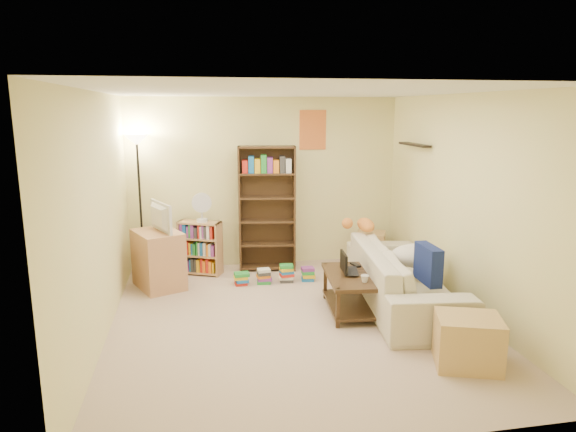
{
  "coord_description": "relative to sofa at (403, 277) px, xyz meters",
  "views": [
    {
      "loc": [
        -1.05,
        -5.29,
        2.32
      ],
      "look_at": [
        0.06,
        0.71,
        1.05
      ],
      "focal_mm": 32.0,
      "sensor_mm": 36.0,
      "label": 1
    }
  ],
  "objects": [
    {
      "name": "room",
      "position": [
        -1.37,
        -0.22,
        1.27
      ],
      "size": [
        4.5,
        4.54,
        2.52
      ],
      "color": "#CBAD98",
      "rests_on": "ground"
    },
    {
      "name": "sofa",
      "position": [
        0.0,
        0.0,
        0.0
      ],
      "size": [
        2.61,
        1.48,
        0.7
      ],
      "primitive_type": "imported",
      "rotation": [
        0.0,
        0.0,
        1.46
      ],
      "color": "beige",
      "rests_on": "ground"
    },
    {
      "name": "navy_pillow",
      "position": [
        0.05,
        -0.53,
        0.32
      ],
      "size": [
        0.15,
        0.46,
        0.41
      ],
      "primitive_type": "cube",
      "rotation": [
        0.0,
        0.0,
        1.56
      ],
      "color": "navy",
      "rests_on": "sofa"
    },
    {
      "name": "cream_blanket",
      "position": [
        0.18,
        0.04,
        0.25
      ],
      "size": [
        0.64,
        0.46,
        0.28
      ],
      "primitive_type": "ellipsoid",
      "color": "silver",
      "rests_on": "sofa"
    },
    {
      "name": "tabby_cat",
      "position": [
        -0.2,
        0.95,
        0.44
      ],
      "size": [
        0.55,
        0.24,
        0.19
      ],
      "color": "orange",
      "rests_on": "sofa"
    },
    {
      "name": "coffee_table",
      "position": [
        -0.67,
        -0.09,
        -0.05
      ],
      "size": [
        0.66,
        1.06,
        0.45
      ],
      "rotation": [
        0.0,
        0.0,
        -0.1
      ],
      "color": "#3E2A18",
      "rests_on": "ground"
    },
    {
      "name": "laptop",
      "position": [
        -0.6,
        -0.04,
        0.11
      ],
      "size": [
        0.46,
        0.38,
        0.03
      ],
      "primitive_type": "imported",
      "rotation": [
        0.0,
        0.0,
        1.37
      ],
      "color": "black",
      "rests_on": "coffee_table"
    },
    {
      "name": "laptop_screen",
      "position": [
        -0.75,
        -0.02,
        0.24
      ],
      "size": [
        0.05,
        0.34,
        0.22
      ],
      "primitive_type": "cube",
      "rotation": [
        0.0,
        0.0,
        -0.1
      ],
      "color": "white",
      "rests_on": "laptop"
    },
    {
      "name": "mug",
      "position": [
        -0.61,
        -0.37,
        0.14
      ],
      "size": [
        0.1,
        0.1,
        0.08
      ],
      "primitive_type": "imported",
      "rotation": [
        0.0,
        0.0,
        0.04
      ],
      "color": "white",
      "rests_on": "coffee_table"
    },
    {
      "name": "tv_remote",
      "position": [
        -0.52,
        0.23,
        0.11
      ],
      "size": [
        0.09,
        0.19,
        0.02
      ],
      "primitive_type": "cube",
      "rotation": [
        0.0,
        0.0,
        0.2
      ],
      "color": "black",
      "rests_on": "coffee_table"
    },
    {
      "name": "tv_stand",
      "position": [
        -2.92,
        1.18,
        0.03
      ],
      "size": [
        0.75,
        0.85,
        0.76
      ],
      "primitive_type": "cube",
      "rotation": [
        0.0,
        0.0,
        0.42
      ],
      "color": "tan",
      "rests_on": "ground"
    },
    {
      "name": "television",
      "position": [
        -2.92,
        1.18,
        0.6
      ],
      "size": [
        0.73,
        0.58,
        0.38
      ],
      "primitive_type": "imported",
      "rotation": [
        0.0,
        0.0,
        1.99
      ],
      "color": "black",
      "rests_on": "tv_stand"
    },
    {
      "name": "tall_bookshelf",
      "position": [
        -1.4,
        1.69,
        0.61
      ],
      "size": [
        0.84,
        0.38,
        1.81
      ],
      "rotation": [
        0.0,
        0.0,
        -0.13
      ],
      "color": "#482F1C",
      "rests_on": "ground"
    },
    {
      "name": "short_bookshelf",
      "position": [
        -2.37,
        1.65,
        0.03
      ],
      "size": [
        0.64,
        0.46,
        0.77
      ],
      "rotation": [
        0.0,
        0.0,
        -0.42
      ],
      "color": "tan",
      "rests_on": "ground"
    },
    {
      "name": "desk_fan",
      "position": [
        -2.33,
        1.61,
        0.65
      ],
      "size": [
        0.27,
        0.15,
        0.42
      ],
      "color": "silver",
      "rests_on": "short_bookshelf"
    },
    {
      "name": "floor_lamp",
      "position": [
        -3.18,
        1.82,
        1.24
      ],
      "size": [
        0.34,
        0.34,
        1.99
      ],
      "color": "black",
      "rests_on": "ground"
    },
    {
      "name": "side_table",
      "position": [
        0.21,
        1.72,
        -0.11
      ],
      "size": [
        0.55,
        0.55,
        0.48
      ],
      "primitive_type": "cube",
      "rotation": [
        0.0,
        0.0,
        -0.42
      ],
      "color": "#DEAC6C",
      "rests_on": "ground"
    },
    {
      "name": "end_cabinet",
      "position": [
        -0.01,
        -1.53,
        -0.11
      ],
      "size": [
        0.69,
        0.63,
        0.47
      ],
      "primitive_type": "cube",
      "rotation": [
        0.0,
        0.0,
        -0.33
      ],
      "color": "tan",
      "rests_on": "ground"
    },
    {
      "name": "book_stacks",
      "position": [
        -1.36,
        1.07,
        -0.25
      ],
      "size": [
        1.13,
        0.16,
        0.24
      ],
      "color": "red",
      "rests_on": "ground"
    }
  ]
}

